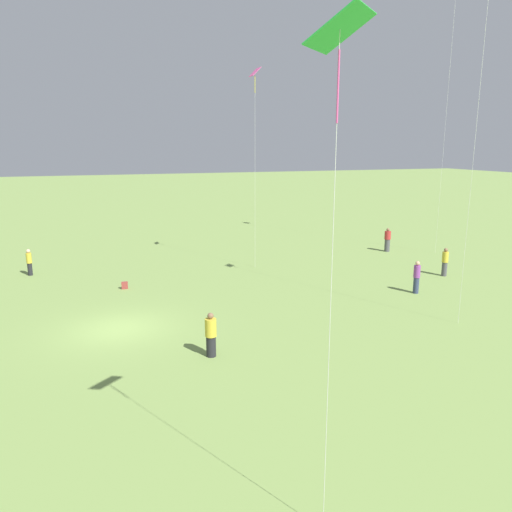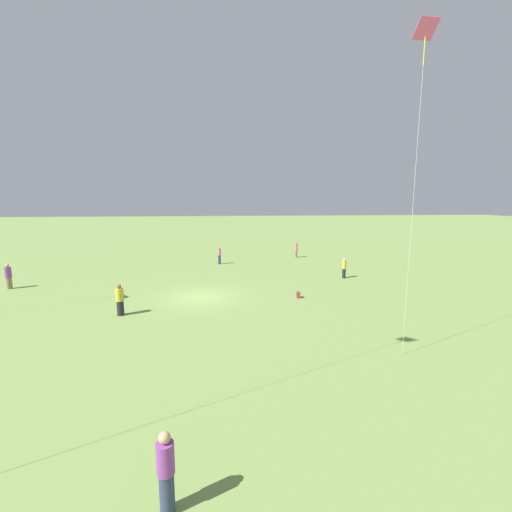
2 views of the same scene
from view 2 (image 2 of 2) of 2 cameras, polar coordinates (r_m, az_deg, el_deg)
The scene contains 9 objects.
ground_plane at distance 22.90m, azimuth -9.32°, elevation -6.80°, with size 240.00×240.00×0.00m, color #7A994C.
person_1 at distance 38.28m, azimuth 6.69°, elevation 1.03°, with size 0.38×0.38×1.70m.
person_2 at distance 34.25m, azimuth -6.13°, elevation 0.08°, with size 0.46×0.46×1.70m.
person_3 at distance 30.27m, azimuth -35.95°, elevation -2.79°, with size 0.56×0.56×1.82m.
person_4 at distance 20.38m, azimuth -21.74°, elevation -6.86°, with size 0.60×0.60×1.75m.
person_5 at distance 28.80m, azimuth 14.48°, elevation -1.94°, with size 0.40×0.40×1.66m.
person_6 at distance 8.28m, azimuth -14.76°, elevation -31.53°, with size 0.47×0.47×1.80m.
kite_1 at distance 15.49m, azimuth 26.24°, elevation 28.41°, with size 0.59×0.78×12.57m.
picnic_bag_0 at distance 22.58m, azimuth 7.06°, elevation -6.45°, with size 0.36×0.21×0.40m.
Camera 2 is at (-21.99, -1.21, 6.27)m, focal length 24.00 mm.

